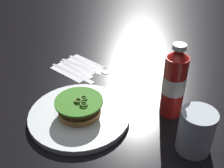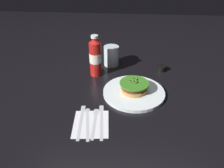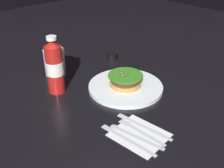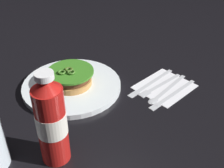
# 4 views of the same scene
# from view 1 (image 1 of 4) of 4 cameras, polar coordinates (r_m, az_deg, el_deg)

# --- Properties ---
(ground_plane) EXTENTS (3.00, 3.00, 0.00)m
(ground_plane) POSITION_cam_1_polar(r_m,az_deg,el_deg) (0.84, -1.41, -6.39)
(ground_plane) COLOR black
(dinner_plate) EXTENTS (0.30, 0.30, 0.02)m
(dinner_plate) POSITION_cam_1_polar(r_m,az_deg,el_deg) (0.83, -6.61, -6.29)
(dinner_plate) COLOR white
(dinner_plate) RESTS_ON ground_plane
(burger_sandwich) EXTENTS (0.14, 0.14, 0.05)m
(burger_sandwich) POSITION_cam_1_polar(r_m,az_deg,el_deg) (0.81, -6.66, -4.63)
(burger_sandwich) COLOR #BA8143
(burger_sandwich) RESTS_ON dinner_plate
(ketchup_bottle) EXTENTS (0.07, 0.07, 0.23)m
(ketchup_bottle) POSITION_cam_1_polar(r_m,az_deg,el_deg) (0.80, 12.50, 0.17)
(ketchup_bottle) COLOR #B21915
(ketchup_bottle) RESTS_ON ground_plane
(water_glass) EXTENTS (0.09, 0.09, 0.12)m
(water_glass) POSITION_cam_1_polar(r_m,az_deg,el_deg) (0.73, 16.66, -9.17)
(water_glass) COLOR silver
(water_glass) RESTS_ON ground_plane
(napkin) EXTENTS (0.17, 0.15, 0.00)m
(napkin) POSITION_cam_1_polar(r_m,az_deg,el_deg) (1.07, -6.95, 3.36)
(napkin) COLOR white
(napkin) RESTS_ON ground_plane
(butter_knife) EXTENTS (0.21, 0.04, 0.00)m
(butter_knife) POSITION_cam_1_polar(r_m,az_deg,el_deg) (1.02, -7.60, 2.12)
(butter_knife) COLOR silver
(butter_knife) RESTS_ON napkin
(fork_utensil) EXTENTS (0.18, 0.03, 0.00)m
(fork_utensil) POSITION_cam_1_polar(r_m,az_deg,el_deg) (1.04, -6.85, 2.86)
(fork_utensil) COLOR silver
(fork_utensil) RESTS_ON napkin
(spoon_utensil) EXTENTS (0.19, 0.05, 0.00)m
(spoon_utensil) POSITION_cam_1_polar(r_m,az_deg,el_deg) (1.06, -5.20, 3.35)
(spoon_utensil) COLOR silver
(spoon_utensil) RESTS_ON napkin
(steak_knife) EXTENTS (0.21, 0.03, 0.00)m
(steak_knife) POSITION_cam_1_polar(r_m,az_deg,el_deg) (1.07, -4.39, 3.94)
(steak_knife) COLOR silver
(steak_knife) RESTS_ON napkin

